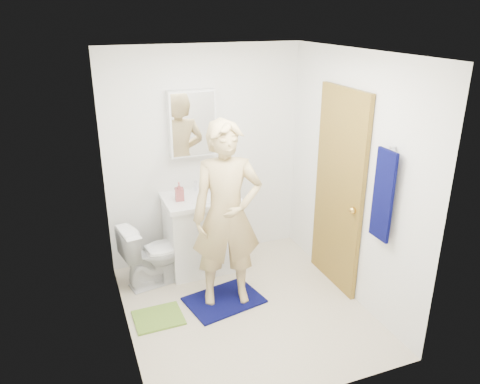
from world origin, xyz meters
The scene contains 22 objects.
floor centered at (0.00, 0.00, -0.01)m, with size 2.20×2.40×0.02m, color beige.
ceiling centered at (0.00, 0.00, 2.41)m, with size 2.20×2.40×0.02m, color white.
wall_back centered at (0.00, 1.21, 1.20)m, with size 2.20×0.02×2.40m, color white.
wall_front centered at (0.00, -1.21, 1.20)m, with size 2.20×0.02×2.40m, color white.
wall_left centered at (-1.11, 0.00, 1.20)m, with size 0.02×2.40×2.40m, color white.
wall_right centered at (1.11, 0.00, 1.20)m, with size 0.02×2.40×2.40m, color white.
vanity_cabinet centered at (-0.15, 0.91, 0.40)m, with size 0.75×0.55×0.80m, color white.
countertop centered at (-0.15, 0.91, 0.83)m, with size 0.79×0.59×0.05m, color white.
sink_basin centered at (-0.15, 0.91, 0.84)m, with size 0.40×0.40×0.03m, color white.
faucet centered at (-0.15, 1.09, 0.91)m, with size 0.03×0.03×0.12m, color silver.
medicine_cabinet centered at (-0.15, 1.14, 1.60)m, with size 0.50×0.12×0.70m, color white.
mirror_panel centered at (-0.15, 1.08, 1.60)m, with size 0.46×0.01×0.66m, color white.
door centered at (1.07, 0.15, 1.02)m, with size 0.05×0.80×2.05m, color olive.
door_knob centered at (1.03, -0.17, 0.95)m, with size 0.07×0.07×0.07m, color gold.
towel centered at (1.03, -0.57, 1.25)m, with size 0.03×0.24×0.80m, color #070942.
towel_hook centered at (1.07, -0.57, 1.67)m, with size 0.02×0.02×0.06m, color silver.
toilet centered at (-0.71, 0.78, 0.35)m, with size 0.39×0.68×0.69m, color white.
bath_mat centered at (-0.15, 0.19, 0.01)m, with size 0.72×0.51×0.02m, color #070942.
green_rug centered at (-0.82, 0.14, 0.01)m, with size 0.45×0.38×0.02m, color olive.
soap_dispenser centered at (-0.38, 0.90, 0.95)m, with size 0.09×0.09×0.20m, color #B05253.
toothbrush_cup centered at (0.13, 1.04, 0.90)m, with size 0.12×0.12×0.10m, color #683A80.
man centered at (-0.10, 0.20, 0.93)m, with size 0.66×0.43×1.81m, color tan.
Camera 1 is at (-1.42, -3.56, 2.72)m, focal length 35.00 mm.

